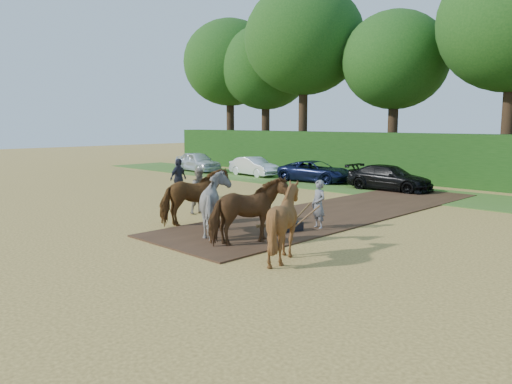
{
  "coord_description": "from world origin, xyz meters",
  "views": [
    {
      "loc": [
        13.19,
        -9.72,
        3.63
      ],
      "look_at": [
        1.94,
        1.66,
        1.4
      ],
      "focal_mm": 35.0,
      "sensor_mm": 36.0,
      "label": 1
    }
  ],
  "objects_px": {
    "spectator_near": "(200,191)",
    "parked_cars": "(387,178)",
    "spectator_far": "(178,179)",
    "plough_team": "(236,208)"
  },
  "relations": [
    {
      "from": "spectator_near",
      "to": "plough_team",
      "type": "distance_m",
      "value": 4.79
    },
    {
      "from": "plough_team",
      "to": "spectator_near",
      "type": "bearing_deg",
      "value": 154.23
    },
    {
      "from": "spectator_far",
      "to": "parked_cars",
      "type": "height_order",
      "value": "spectator_far"
    },
    {
      "from": "spectator_near",
      "to": "parked_cars",
      "type": "relative_size",
      "value": 0.05
    },
    {
      "from": "spectator_far",
      "to": "plough_team",
      "type": "height_order",
      "value": "plough_team"
    },
    {
      "from": "spectator_near",
      "to": "parked_cars",
      "type": "bearing_deg",
      "value": -5.41
    },
    {
      "from": "spectator_far",
      "to": "spectator_near",
      "type": "bearing_deg",
      "value": -130.04
    },
    {
      "from": "spectator_near",
      "to": "plough_team",
      "type": "relative_size",
      "value": 0.26
    },
    {
      "from": "spectator_far",
      "to": "parked_cars",
      "type": "distance_m",
      "value": 11.2
    },
    {
      "from": "spectator_near",
      "to": "parked_cars",
      "type": "distance_m",
      "value": 11.63
    }
  ]
}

